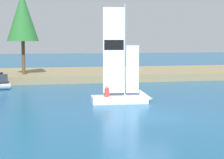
{
  "coord_description": "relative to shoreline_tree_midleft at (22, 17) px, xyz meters",
  "views": [
    {
      "loc": [
        -6.48,
        -20.36,
        4.15
      ],
      "look_at": [
        -0.27,
        8.57,
        1.2
      ],
      "focal_mm": 64.4,
      "sensor_mm": 36.0,
      "label": 1
    }
  ],
  "objects": [
    {
      "name": "shore_bank",
      "position": [
        6.73,
        3.1,
        -6.0
      ],
      "size": [
        80.0,
        12.45,
        0.73
      ],
      "primitive_type": "cube",
      "color": "#897A56",
      "rests_on": "ground"
    },
    {
      "name": "shoreline_tree_midleft",
      "position": [
        0.0,
        0.0,
        0.0
      ],
      "size": [
        3.09,
        3.09,
        8.07
      ],
      "color": "brown",
      "rests_on": "shore_bank"
    },
    {
      "name": "sailboat",
      "position": [
        6.79,
        -15.1,
        -5.86
      ],
      "size": [
        4.15,
        1.63,
        6.86
      ],
      "rotation": [
        0.0,
        0.0,
        -0.06
      ],
      "color": "white",
      "rests_on": "ground"
    },
    {
      "name": "ground_plane",
      "position": [
        6.73,
        -20.13,
        -6.37
      ],
      "size": [
        200.0,
        200.0,
        0.0
      ],
      "primitive_type": "plane",
      "color": "#195684"
    }
  ]
}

